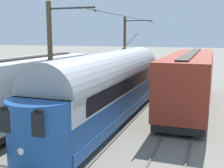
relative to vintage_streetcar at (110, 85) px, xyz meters
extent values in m
plane|color=gray|center=(2.18, -1.53, -2.26)|extent=(220.00, 220.00, 0.00)
cube|color=slate|center=(-4.35, -1.53, -2.21)|extent=(2.80, 80.00, 0.10)
cube|color=#59544C|center=(-3.63, -1.53, -2.12)|extent=(0.07, 80.00, 0.08)
cube|color=#59544C|center=(-5.07, -1.53, -2.12)|extent=(0.07, 80.00, 0.08)
cube|color=#2D2316|center=(-4.35, -33.53, -2.16)|extent=(2.50, 0.24, 0.08)
cube|color=#2D2316|center=(-4.35, -32.88, -2.16)|extent=(2.50, 0.24, 0.08)
cube|color=#2D2316|center=(-4.35, -32.23, -2.16)|extent=(2.50, 0.24, 0.08)
cube|color=#2D2316|center=(-4.35, -31.58, -2.16)|extent=(2.50, 0.24, 0.08)
cube|color=#2D2316|center=(-4.35, -30.93, -2.16)|extent=(2.50, 0.24, 0.08)
cube|color=slate|center=(0.00, -1.53, -2.21)|extent=(2.80, 80.00, 0.10)
cube|color=#59544C|center=(0.72, -1.53, -2.12)|extent=(0.07, 80.00, 0.08)
cube|color=#59544C|center=(-0.72, -1.53, -2.12)|extent=(0.07, 80.00, 0.08)
cube|color=#2D2316|center=(0.00, -33.53, -2.16)|extent=(2.50, 0.24, 0.08)
cube|color=#2D2316|center=(0.00, -32.88, -2.16)|extent=(2.50, 0.24, 0.08)
cube|color=#2D2316|center=(0.00, -32.23, -2.16)|extent=(2.50, 0.24, 0.08)
cube|color=#2D2316|center=(0.00, -31.58, -2.16)|extent=(2.50, 0.24, 0.08)
cube|color=#2D2316|center=(0.00, -30.93, -2.16)|extent=(2.50, 0.24, 0.08)
cube|color=slate|center=(4.35, -1.53, -2.21)|extent=(2.80, 80.00, 0.10)
cube|color=#59544C|center=(5.07, -1.53, -2.12)|extent=(0.07, 80.00, 0.08)
cube|color=#59544C|center=(3.63, -1.53, -2.12)|extent=(0.07, 80.00, 0.08)
cube|color=#2D2316|center=(4.35, -33.53, -2.16)|extent=(2.50, 0.24, 0.08)
cube|color=#2D2316|center=(4.35, -32.88, -2.16)|extent=(2.50, 0.24, 0.08)
cube|color=#2D2316|center=(4.35, -32.23, -2.16)|extent=(2.50, 0.24, 0.08)
cube|color=#2D2316|center=(4.35, -31.58, -2.16)|extent=(2.50, 0.24, 0.08)
cube|color=#2D2316|center=(4.35, -30.93, -2.16)|extent=(2.50, 0.24, 0.08)
cube|color=slate|center=(8.70, -1.53, -2.21)|extent=(2.80, 80.00, 0.10)
cube|color=#59544C|center=(9.42, -1.53, -2.12)|extent=(0.07, 80.00, 0.08)
cube|color=#59544C|center=(7.99, -1.53, -2.12)|extent=(0.07, 80.00, 0.08)
cube|color=#2D2316|center=(8.70, -33.53, -2.16)|extent=(2.50, 0.24, 0.08)
cube|color=#2D2316|center=(8.70, -32.88, -2.16)|extent=(2.50, 0.24, 0.08)
cube|color=#2D2316|center=(8.70, -32.23, -2.16)|extent=(2.50, 0.24, 0.08)
cube|color=#2D2316|center=(8.70, -31.58, -2.16)|extent=(2.50, 0.24, 0.08)
cube|color=#2D2316|center=(8.70, -30.93, -2.16)|extent=(2.50, 0.24, 0.08)
cube|color=#1E4C93|center=(0.00, -0.01, -1.56)|extent=(2.65, 15.23, 0.55)
cube|color=#1E4C93|center=(0.00, -0.01, -0.81)|extent=(2.55, 15.23, 0.95)
cube|color=silver|center=(0.00, -0.01, 0.19)|extent=(2.55, 15.23, 1.05)
cylinder|color=#999EA3|center=(0.00, -0.01, 0.72)|extent=(2.65, 14.93, 2.65)
cylinder|color=#1E4C93|center=(0.00, 7.56, -0.56)|extent=(2.55, 2.55, 2.55)
cylinder|color=#1E4C93|center=(0.00, -7.57, -0.56)|extent=(2.55, 2.55, 2.55)
cube|color=black|center=(0.00, 8.69, 0.45)|extent=(1.63, 0.08, 0.36)
cube|color=black|center=(0.00, 8.73, 0.14)|extent=(1.73, 0.06, 0.80)
cube|color=black|center=(1.29, -0.01, 0.19)|extent=(0.04, 12.80, 0.80)
cube|color=black|center=(-1.30, -0.01, 0.19)|extent=(0.04, 12.80, 0.80)
cylinder|color=silver|center=(0.00, 8.82, -0.81)|extent=(0.24, 0.06, 0.24)
cylinder|color=black|center=(0.00, -4.33, 2.59)|extent=(0.07, 4.10, 1.16)
cylinder|color=black|center=(0.72, 4.87, -1.70)|extent=(0.10, 0.76, 0.76)
cylinder|color=black|center=(-0.72, 4.87, -1.70)|extent=(0.10, 0.76, 0.76)
cylinder|color=black|center=(0.72, -4.88, -1.70)|extent=(0.10, 0.76, 0.76)
cylinder|color=black|center=(-0.72, -4.88, -1.70)|extent=(0.10, 0.76, 0.76)
cube|color=maroon|center=(-4.35, -5.22, 0.07)|extent=(2.90, 14.95, 3.20)
cube|color=#332D28|center=(-4.35, -5.22, 1.73)|extent=(0.70, 13.45, 0.08)
cube|color=black|center=(-4.35, -5.22, -1.73)|extent=(2.70, 14.95, 0.36)
cube|color=black|center=(-2.87, -5.22, -0.19)|extent=(0.06, 2.20, 2.56)
cylinder|color=black|center=(-3.63, 0.01, -1.66)|extent=(0.10, 0.84, 0.84)
cylinder|color=black|center=(-5.07, 0.01, -1.66)|extent=(0.10, 0.84, 0.84)
cylinder|color=black|center=(-3.63, -10.45, -1.66)|extent=(0.10, 0.84, 0.84)
cylinder|color=black|center=(-5.07, -10.45, -1.66)|extent=(0.10, 0.84, 0.84)
cube|color=silver|center=(4.35, 2.59, 0.07)|extent=(2.90, 11.13, 3.20)
cube|color=#332D28|center=(4.35, 2.59, 1.73)|extent=(0.70, 10.02, 0.08)
cube|color=black|center=(4.35, 2.59, -1.73)|extent=(2.70, 11.13, 0.36)
cube|color=black|center=(2.87, 2.59, -0.19)|extent=(0.06, 2.20, 2.56)
cylinder|color=black|center=(3.63, -1.31, -1.66)|extent=(0.10, 0.84, 0.84)
cylinder|color=black|center=(5.07, -1.31, -1.66)|extent=(0.10, 0.84, 0.84)
cylinder|color=#4C3D28|center=(2.73, -11.85, 1.28)|extent=(0.28, 0.28, 7.09)
cylinder|color=#2D2D2D|center=(1.37, -11.85, 4.42)|extent=(2.73, 0.10, 0.10)
sphere|color=#334733|center=(0.00, -11.85, 4.27)|extent=(0.16, 0.16, 0.16)
cylinder|color=#4C3D28|center=(2.73, 2.33, 1.28)|extent=(0.28, 0.28, 7.09)
cylinder|color=#2D2D2D|center=(1.37, 2.33, 4.42)|extent=(2.73, 0.10, 0.10)
sphere|color=#334733|center=(0.00, 2.33, 4.27)|extent=(0.16, 0.16, 0.16)
cylinder|color=black|center=(0.00, -4.76, 4.27)|extent=(0.03, 18.19, 0.03)
cylinder|color=black|center=(1.37, -11.85, 4.42)|extent=(2.73, 0.02, 0.02)
cube|color=#B2A519|center=(4.35, -13.98, -1.86)|extent=(1.80, 0.60, 0.80)
camera|label=1|loc=(-5.90, 16.38, 3.02)|focal=46.28mm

